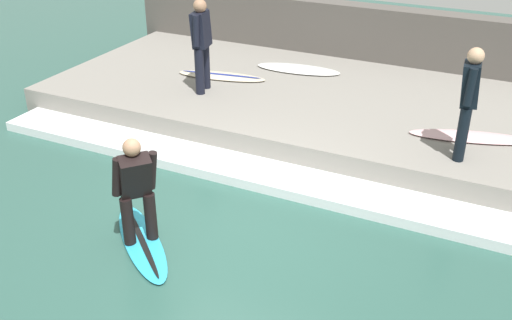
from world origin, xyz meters
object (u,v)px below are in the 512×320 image
object	(u,v)px
surfboard_waiting_near	(472,137)
surfboard_spare	(298,69)
surfer_waiting_near	(469,97)
surfboard_riding	(142,242)
surfer_riding	(136,186)
surfer_waiting_far	(201,41)
surfboard_waiting_far	(222,76)

from	to	relation	value
surfboard_waiting_near	surfboard_spare	bearing A→B (deg)	63.87
surfer_waiting_near	surfboard_riding	bearing A→B (deg)	134.82
surfer_riding	surfboard_spare	bearing A→B (deg)	2.21
surfer_waiting_near	surfer_waiting_far	distance (m)	4.80
surfboard_waiting_far	surfer_riding	bearing A→B (deg)	-163.28
surfer_riding	surfer_waiting_near	xyz separation A→B (m)	(3.34, -3.36, 0.55)
surfboard_riding	surfboard_waiting_far	bearing A→B (deg)	16.72
surfer_waiting_near	surfboard_spare	size ratio (longest dim) A/B	0.92
surfer_riding	surfboard_spare	world-z (taller)	surfer_riding
surfboard_riding	surfboard_spare	distance (m)	5.85
surfer_riding	surfboard_waiting_far	distance (m)	5.00
surfboard_waiting_near	surfboard_spare	world-z (taller)	same
surfer_riding	surfboard_spare	distance (m)	5.84
surfboard_waiting_near	surfboard_waiting_far	bearing A→B (deg)	81.25
surfboard_waiting_near	surfer_waiting_far	size ratio (longest dim) A/B	1.16
surfboard_waiting_far	surfboard_spare	size ratio (longest dim) A/B	1.03
surfboard_riding	surfer_riding	distance (m)	0.83
surfboard_riding	surfboard_waiting_far	xyz separation A→B (m)	(4.78, 1.44, 0.49)
surfboard_riding	surfboard_waiting_near	bearing A→B (deg)	-40.53
surfer_waiting_near	surfboard_waiting_near	size ratio (longest dim) A/B	0.84
surfboard_waiting_near	surfer_waiting_far	bearing A→B (deg)	90.38
surfer_waiting_near	surfboard_waiting_near	distance (m)	1.14
surfboard_waiting_far	surfboard_waiting_near	bearing A→B (deg)	-98.75
surfboard_riding	surfboard_spare	bearing A→B (deg)	2.21
surfer_waiting_near	surfboard_spare	distance (m)	4.46
surfboard_riding	surfer_waiting_far	size ratio (longest dim) A/B	1.00
surfboard_riding	surfboard_waiting_far	world-z (taller)	surfboard_waiting_far
surfer_waiting_far	surfboard_waiting_far	distance (m)	1.21
surfer_waiting_near	surfboard_waiting_near	bearing A→B (deg)	-7.20
surfboard_waiting_near	surfer_waiting_far	world-z (taller)	surfer_waiting_far
surfer_riding	surfboard_spare	xyz separation A→B (m)	(5.83, 0.22, -0.34)
surfer_waiting_near	surfboard_waiting_far	world-z (taller)	surfer_waiting_near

